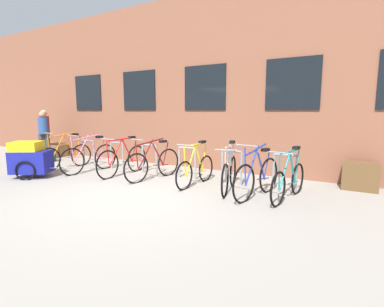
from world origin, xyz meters
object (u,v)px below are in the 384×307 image
object	(u,v)px
bicycle_yellow	(196,169)
bike_trailer	(30,159)
wooden_bench	(51,146)
person_browsing	(45,130)
bicycle_orange	(66,155)
person_by_bench	(44,132)
bicycle_teal	(289,181)
backpack	(50,155)
bicycle_blue	(257,177)
bicycle_silver	(229,173)
bicycle_pink	(90,158)
bicycle_red	(123,160)
bicycle_maroon	(153,163)
planter_box	(360,176)

from	to	relation	value
bicycle_yellow	bike_trailer	xyz separation A→B (m)	(-4.07, -1.42, 0.12)
wooden_bench	person_browsing	size ratio (longest dim) A/B	1.03
bicycle_orange	person_by_bench	bearing A→B (deg)	162.29
bicycle_teal	backpack	size ratio (longest dim) A/B	3.78
bicycle_blue	bicycle_yellow	bearing A→B (deg)	172.28
bicycle_yellow	person_by_bench	xyz separation A→B (m)	(-6.28, 0.42, 0.61)
bicycle_silver	person_by_bench	world-z (taller)	person_by_bench
person_browsing	person_by_bench	bearing A→B (deg)	-38.34
bicycle_blue	person_by_bench	xyz separation A→B (m)	(-7.79, 0.63, 0.58)
person_by_bench	backpack	xyz separation A→B (m)	(0.52, -0.16, -0.76)
bicycle_pink	person_browsing	distance (m)	3.52
bicycle_pink	bicycle_yellow	xyz separation A→B (m)	(3.30, 0.20, -0.04)
wooden_bench	backpack	bearing A→B (deg)	-35.43
bicycle_silver	bicycle_teal	bearing A→B (deg)	-1.35
bicycle_pink	bicycle_blue	world-z (taller)	bicycle_blue
bicycle_red	bicycle_pink	bearing A→B (deg)	-170.93
bicycle_silver	bicycle_blue	size ratio (longest dim) A/B	0.98
bicycle_silver	backpack	xyz separation A→B (m)	(-6.60, 0.30, -0.16)
bicycle_blue	bicycle_teal	bearing A→B (deg)	13.59
bicycle_maroon	wooden_bench	size ratio (longest dim) A/B	0.99
bicycle_red	person_by_bench	xyz separation A→B (m)	(-4.07, 0.45, 0.57)
bicycle_silver	bicycle_yellow	size ratio (longest dim) A/B	1.02
bicycle_teal	bicycle_pink	distance (m)	5.38
bicycle_red	wooden_bench	xyz separation A→B (m)	(-4.85, 1.20, -0.04)
bike_trailer	bicycle_teal	bearing A→B (deg)	12.43
bicycle_silver	backpack	distance (m)	6.61
bicycle_maroon	bicycle_pink	distance (m)	2.09
bicycle_red	bicycle_yellow	size ratio (longest dim) A/B	1.15
person_browsing	bicycle_orange	bearing A→B (deg)	-21.44
bicycle_maroon	wooden_bench	bearing A→B (deg)	168.45
planter_box	bicycle_silver	bearing A→B (deg)	-149.19
person_browsing	bicycle_blue	bearing A→B (deg)	-6.42
backpack	planter_box	world-z (taller)	planter_box
bicycle_teal	bicycle_blue	size ratio (longest dim) A/B	0.99
bicycle_red	bicycle_teal	size ratio (longest dim) A/B	1.11
bicycle_yellow	bicycle_maroon	bearing A→B (deg)	-179.49
bicycle_red	bicycle_pink	world-z (taller)	bicycle_pink
person_by_bench	backpack	size ratio (longest dim) A/B	3.84
backpack	bicycle_blue	bearing A→B (deg)	-24.57
bicycle_yellow	backpack	world-z (taller)	bicycle_yellow
bicycle_maroon	bicycle_yellow	bearing A→B (deg)	0.51
bicycle_silver	planter_box	bearing A→B (deg)	30.81
bicycle_red	bicycle_blue	distance (m)	3.72
bicycle_red	bike_trailer	world-z (taller)	bicycle_red
wooden_bench	person_browsing	xyz separation A→B (m)	(0.41, -0.47, 0.64)
bicycle_yellow	backpack	bearing A→B (deg)	177.38
bike_trailer	planter_box	xyz separation A→B (m)	(7.36, 2.84, -0.19)
planter_box	bicycle_teal	bearing A→B (deg)	-128.97
bicycle_blue	planter_box	size ratio (longest dim) A/B	2.40
bicycle_yellow	bicycle_teal	bearing A→B (deg)	-1.76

